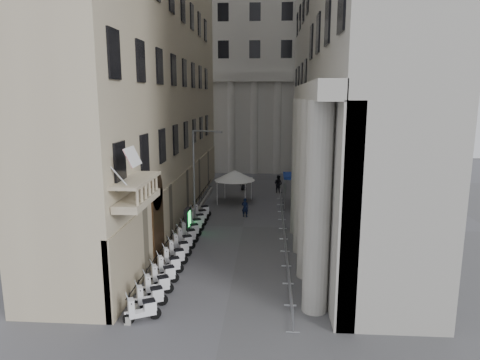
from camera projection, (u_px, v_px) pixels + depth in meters
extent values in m
cube|color=beige|center=(151.00, 8.00, 33.82)|extent=(5.00, 36.00, 34.00)
cube|color=#ABA7A1|center=(256.00, 61.00, 59.16)|extent=(22.00, 10.00, 30.00)
cylinder|color=white|center=(217.00, 194.00, 40.51)|extent=(0.06, 0.06, 2.15)
cylinder|color=white|center=(246.00, 194.00, 40.33)|extent=(0.06, 0.06, 2.15)
cylinder|color=white|center=(220.00, 188.00, 43.19)|extent=(0.06, 0.06, 2.15)
cylinder|color=white|center=(247.00, 188.00, 43.00)|extent=(0.06, 0.06, 2.15)
cube|color=silver|center=(233.00, 180.00, 41.54)|extent=(2.93, 2.93, 0.12)
cone|color=silver|center=(233.00, 175.00, 41.45)|extent=(3.90, 3.90, 0.98)
cylinder|color=gray|center=(194.00, 180.00, 33.22)|extent=(0.16, 0.16, 7.59)
cylinder|color=gray|center=(206.00, 131.00, 32.06)|extent=(2.20, 0.84, 0.12)
cube|color=gray|center=(219.00, 132.00, 31.68)|extent=(0.52, 0.35, 0.14)
cube|color=black|center=(188.00, 221.00, 31.84)|extent=(0.32, 0.95, 1.99)
cube|color=#19E54C|center=(189.00, 219.00, 31.78)|extent=(0.06, 0.72, 1.11)
imported|color=black|center=(245.00, 208.00, 36.48)|extent=(0.68, 0.54, 1.64)
imported|color=black|center=(278.00, 184.00, 45.65)|extent=(1.18, 1.12, 1.91)
imported|color=black|center=(244.00, 183.00, 46.89)|extent=(0.95, 0.85, 1.64)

